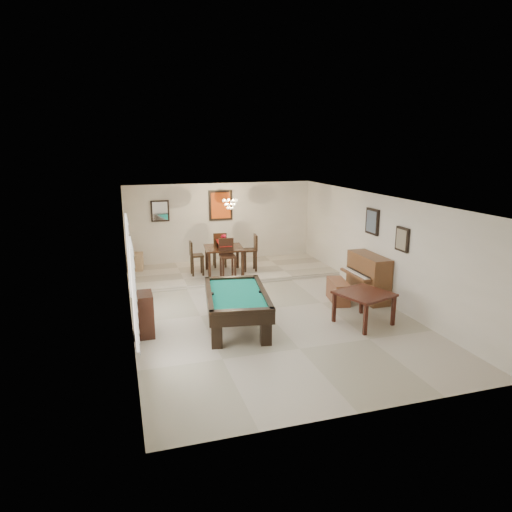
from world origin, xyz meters
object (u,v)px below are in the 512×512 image
dining_chair_west (197,258)px  apothecary_chest (143,314)px  square_table (363,308)px  dining_chair_east (250,253)px  flower_vase (224,239)px  dining_chair_north (219,249)px  dining_table (224,258)px  upright_piano (364,277)px  piano_bench (338,291)px  chandelier (230,200)px  dining_chair_south (228,260)px  pool_table (237,311)px  corner_bench (136,262)px

dining_chair_west → apothecary_chest: bearing=155.4°
square_table → dining_chair_east: (-1.28, 4.42, 0.31)m
flower_vase → dining_chair_north: 0.90m
dining_table → dining_chair_east: size_ratio=1.00×
upright_piano → flower_vase: (-2.87, 2.95, 0.58)m
piano_bench → chandelier: chandelier is taller
dining_chair_south → dining_chair_west: bearing=138.0°
pool_table → dining_chair_north: dining_chair_north is taller
apothecary_chest → dining_chair_west: size_ratio=0.90×
piano_bench → dining_chair_west: bearing=135.1°
pool_table → dining_chair_east: 4.11m
square_table → corner_bench: 7.14m
upright_piano → piano_bench: size_ratio=1.43×
piano_bench → dining_chair_south: bearing=134.6°
apothecary_chest → chandelier: 5.12m
pool_table → flower_vase: size_ratio=8.49×
apothecary_chest → corner_bench: bearing=89.4°
dining_chair_south → chandelier: bearing=72.7°
dining_chair_south → corner_bench: size_ratio=2.09×
upright_piano → dining_chair_west: size_ratio=1.39×
pool_table → upright_piano: bearing=22.6°
piano_bench → chandelier: 4.22m
pool_table → dining_chair_north: bearing=90.7°
upright_piano → dining_chair_west: (-3.66, 3.00, 0.04)m
square_table → dining_chair_north: bearing=111.7°
square_table → dining_chair_north: dining_chair_north is taller
pool_table → dining_chair_west: dining_chair_west is taller
upright_piano → dining_table: size_ratio=1.26×
piano_bench → apothecary_chest: size_ratio=1.08×
dining_chair_north → apothecary_chest: bearing=65.1°
square_table → apothecary_chest: 4.64m
chandelier → dining_chair_north: bearing=117.7°
dining_chair_west → chandelier: (1.06, 0.24, 1.59)m
chandelier → flower_vase: bearing=-133.1°
flower_vase → dining_chair_north: (0.03, 0.75, -0.49)m
square_table → dining_chair_east: 4.61m
dining_table → chandelier: (0.27, 0.29, 1.63)m
pool_table → corner_bench: 5.28m
dining_table → upright_piano: bearing=-45.8°
chandelier → pool_table: bearing=-102.1°
dining_chair_south → corner_bench: bearing=144.7°
square_table → flower_vase: size_ratio=3.79×
square_table → dining_chair_west: bearing=122.8°
dining_chair_east → apothecary_chest: bearing=-35.7°
chandelier → upright_piano: bearing=-51.3°
dining_chair_south → dining_chair_east: bearing=41.2°
dining_table → corner_bench: bearing=155.0°
apothecary_chest → flower_vase: flower_vase is taller
square_table → upright_piano: 1.65m
pool_table → dining_table: size_ratio=2.11×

